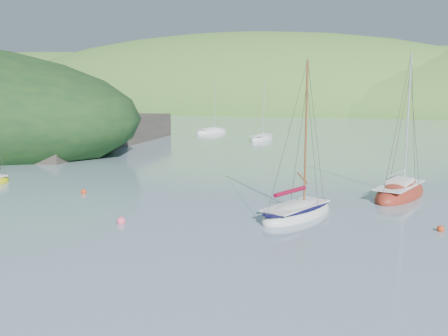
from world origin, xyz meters
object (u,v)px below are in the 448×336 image
at_px(distant_sloop_a, 261,139).
at_px(daysailer_white, 297,213).
at_px(sloop_red, 400,194).
at_px(distant_sloop_c, 211,132).

bearing_deg(distant_sloop_a, daysailer_white, -64.88).
height_order(sloop_red, distant_sloop_a, sloop_red).
relative_size(sloop_red, distant_sloop_a, 1.14).
bearing_deg(daysailer_white, sloop_red, 75.20).
relative_size(daysailer_white, distant_sloop_a, 1.04).
relative_size(sloop_red, distant_sloop_c, 1.14).
bearing_deg(distant_sloop_c, daysailer_white, -36.49).
height_order(sloop_red, distant_sloop_c, sloop_red).
xyz_separation_m(sloop_red, distant_sloop_c, (-33.00, 41.99, -0.04)).
height_order(daysailer_white, distant_sloop_c, daysailer_white).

